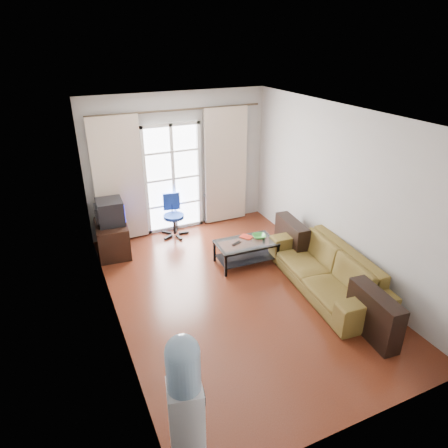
# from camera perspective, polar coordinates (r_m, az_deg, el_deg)

# --- Properties ---
(floor) EXTENTS (5.20, 5.20, 0.00)m
(floor) POSITION_cam_1_polar(r_m,az_deg,el_deg) (6.30, 1.78, -9.66)
(floor) COLOR #5F2816
(floor) RESTS_ON ground
(ceiling) EXTENTS (5.20, 5.20, 0.00)m
(ceiling) POSITION_cam_1_polar(r_m,az_deg,el_deg) (5.23, 2.19, 15.28)
(ceiling) COLOR white
(ceiling) RESTS_ON wall_back
(wall_back) EXTENTS (3.60, 0.02, 2.70)m
(wall_back) POSITION_cam_1_polar(r_m,az_deg,el_deg) (7.90, -6.46, 8.61)
(wall_back) COLOR #B0ACA7
(wall_back) RESTS_ON floor
(wall_front) EXTENTS (3.60, 0.02, 2.70)m
(wall_front) POSITION_cam_1_polar(r_m,az_deg,el_deg) (3.81, 19.94, -13.06)
(wall_front) COLOR #B0ACA7
(wall_front) RESTS_ON floor
(wall_left) EXTENTS (0.02, 5.20, 2.70)m
(wall_left) POSITION_cam_1_polar(r_m,az_deg,el_deg) (5.17, -16.27, -1.77)
(wall_left) COLOR #B0ACA7
(wall_left) RESTS_ON floor
(wall_right) EXTENTS (0.02, 5.20, 2.70)m
(wall_right) POSITION_cam_1_polar(r_m,az_deg,el_deg) (6.57, 16.23, 4.20)
(wall_right) COLOR #B0ACA7
(wall_right) RESTS_ON floor
(french_door) EXTENTS (1.16, 0.06, 2.15)m
(french_door) POSITION_cam_1_polar(r_m,az_deg,el_deg) (7.89, -7.27, 6.45)
(french_door) COLOR white
(french_door) RESTS_ON wall_back
(curtain_rod) EXTENTS (3.30, 0.04, 0.04)m
(curtain_rod) POSITION_cam_1_polar(r_m,az_deg,el_deg) (7.57, -6.61, 15.88)
(curtain_rod) COLOR #4C3F2D
(curtain_rod) RESTS_ON wall_back
(curtain_left) EXTENTS (0.90, 0.07, 2.35)m
(curtain_left) POSITION_cam_1_polar(r_m,az_deg,el_deg) (7.57, -14.79, 5.96)
(curtain_left) COLOR beige
(curtain_left) RESTS_ON curtain_rod
(curtain_right) EXTENTS (0.90, 0.07, 2.35)m
(curtain_right) POSITION_cam_1_polar(r_m,az_deg,el_deg) (8.17, 0.25, 8.23)
(curtain_right) COLOR beige
(curtain_right) RESTS_ON curtain_rod
(radiator) EXTENTS (0.64, 0.12, 0.64)m
(radiator) POSITION_cam_1_polar(r_m,az_deg,el_deg) (8.43, -0.74, 2.49)
(radiator) COLOR #959497
(radiator) RESTS_ON floor
(sofa) EXTENTS (2.44, 1.32, 0.66)m
(sofa) POSITION_cam_1_polar(r_m,az_deg,el_deg) (6.40, 14.37, -6.36)
(sofa) COLOR olive
(sofa) RESTS_ON floor
(coffee_table) EXTENTS (1.05, 0.63, 0.42)m
(coffee_table) POSITION_cam_1_polar(r_m,az_deg,el_deg) (6.90, 3.14, -3.67)
(coffee_table) COLOR silver
(coffee_table) RESTS_ON floor
(bowl) EXTENTS (0.35, 0.35, 0.06)m
(bowl) POSITION_cam_1_polar(r_m,az_deg,el_deg) (6.97, 5.03, -1.79)
(bowl) COLOR #337D2D
(bowl) RESTS_ON coffee_table
(book) EXTENTS (0.34, 0.35, 0.02)m
(book) POSITION_cam_1_polar(r_m,az_deg,el_deg) (6.92, 2.88, -2.09)
(book) COLOR #A82214
(book) RESTS_ON coffee_table
(remote) EXTENTS (0.18, 0.11, 0.02)m
(remote) POSITION_cam_1_polar(r_m,az_deg,el_deg) (6.76, 1.77, -2.79)
(remote) COLOR black
(remote) RESTS_ON coffee_table
(tv_stand) EXTENTS (0.60, 0.85, 0.59)m
(tv_stand) POSITION_cam_1_polar(r_m,az_deg,el_deg) (7.47, -15.61, -2.01)
(tv_stand) COLOR black
(tv_stand) RESTS_ON floor
(crt_tv) EXTENTS (0.50, 0.49, 0.44)m
(crt_tv) POSITION_cam_1_polar(r_m,az_deg,el_deg) (7.27, -16.09, 1.66)
(crt_tv) COLOR black
(crt_tv) RESTS_ON tv_stand
(task_chair) EXTENTS (0.64, 0.64, 0.83)m
(task_chair) POSITION_cam_1_polar(r_m,az_deg,el_deg) (7.94, -7.17, 0.08)
(task_chair) COLOR black
(task_chair) RESTS_ON floor
(water_cooler) EXTENTS (0.36, 0.36, 1.48)m
(water_cooler) POSITION_cam_1_polar(r_m,az_deg,el_deg) (3.77, -5.56, -23.96)
(water_cooler) COLOR white
(water_cooler) RESTS_ON floor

